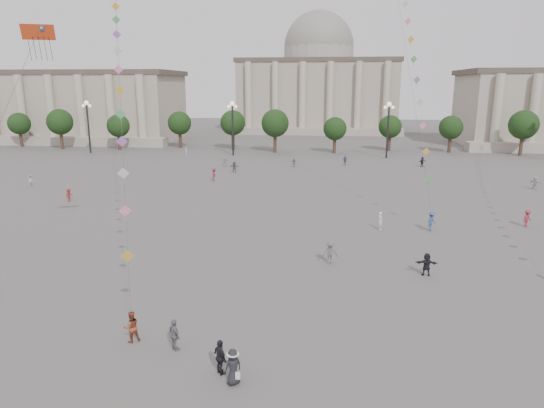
# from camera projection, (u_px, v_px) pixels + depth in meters

# --- Properties ---
(ground) EXTENTS (360.00, 360.00, 0.00)m
(ground) POSITION_uv_depth(u_px,v_px,m) (253.00, 333.00, 27.56)
(ground) COLOR #53514E
(ground) RESTS_ON ground
(hall_west) EXTENTS (84.00, 26.22, 17.20)m
(hall_west) POSITION_uv_depth(u_px,v_px,m) (22.00, 106.00, 124.62)
(hall_west) COLOR #A59C8A
(hall_west) RESTS_ON ground
(hall_central) EXTENTS (48.30, 34.30, 35.50)m
(hall_central) POSITION_uv_depth(u_px,v_px,m) (318.00, 83.00, 148.76)
(hall_central) COLOR #A59C8A
(hall_central) RESTS_ON ground
(tree_row) EXTENTS (137.12, 5.12, 8.00)m
(tree_row) POSITION_uv_depth(u_px,v_px,m) (311.00, 126.00, 101.48)
(tree_row) COLOR #3D291E
(tree_row) RESTS_ON ground
(lamp_post_far_west) EXTENTS (2.00, 0.90, 10.65)m
(lamp_post_far_west) POSITION_uv_depth(u_px,v_px,m) (88.00, 117.00, 98.42)
(lamp_post_far_west) COLOR #262628
(lamp_post_far_west) RESTS_ON ground
(lamp_post_mid_west) EXTENTS (2.00, 0.90, 10.65)m
(lamp_post_mid_west) POSITION_uv_depth(u_px,v_px,m) (233.00, 118.00, 95.00)
(lamp_post_mid_west) COLOR #262628
(lamp_post_mid_west) RESTS_ON ground
(lamp_post_mid_east) EXTENTS (2.00, 0.90, 10.65)m
(lamp_post_mid_east) POSITION_uv_depth(u_px,v_px,m) (388.00, 120.00, 91.59)
(lamp_post_mid_east) COLOR #262628
(lamp_post_mid_east) RESTS_ON ground
(person_crowd_0) EXTENTS (1.01, 0.48, 1.69)m
(person_crowd_0) POSITION_uv_depth(u_px,v_px,m) (345.00, 160.00, 84.88)
(person_crowd_0) COLOR #354F79
(person_crowd_0) RESTS_ON ground
(person_crowd_1) EXTENTS (0.85, 0.93, 1.56)m
(person_crowd_1) POSITION_uv_depth(u_px,v_px,m) (31.00, 181.00, 67.31)
(person_crowd_1) COLOR silver
(person_crowd_1) RESTS_ON ground
(person_crowd_2) EXTENTS (0.82, 1.14, 1.60)m
(person_crowd_2) POSITION_uv_depth(u_px,v_px,m) (69.00, 195.00, 58.53)
(person_crowd_2) COLOR maroon
(person_crowd_2) RESTS_ON ground
(person_crowd_3) EXTENTS (1.61, 0.56, 1.72)m
(person_crowd_3) POSITION_uv_depth(u_px,v_px,m) (427.00, 264.00, 35.69)
(person_crowd_3) COLOR black
(person_crowd_3) RESTS_ON ground
(person_crowd_4) EXTENTS (1.46, 1.30, 1.60)m
(person_crowd_4) POSITION_uv_depth(u_px,v_px,m) (225.00, 162.00, 83.69)
(person_crowd_4) COLOR beige
(person_crowd_4) RESTS_ON ground
(person_crowd_6) EXTENTS (1.31, 0.92, 1.85)m
(person_crowd_6) POSITION_uv_depth(u_px,v_px,m) (330.00, 252.00, 38.04)
(person_crowd_6) COLOR #57585C
(person_crowd_6) RESTS_ON ground
(person_crowd_7) EXTENTS (1.51, 1.51, 1.75)m
(person_crowd_7) POSITION_uv_depth(u_px,v_px,m) (535.00, 183.00, 65.28)
(person_crowd_7) COLOR beige
(person_crowd_7) RESTS_ON ground
(person_crowd_8) EXTENTS (1.28, 1.19, 1.73)m
(person_crowd_8) POSITION_uv_depth(u_px,v_px,m) (527.00, 218.00, 47.94)
(person_crowd_8) COLOR maroon
(person_crowd_8) RESTS_ON ground
(person_crowd_9) EXTENTS (1.59, 1.25, 1.68)m
(person_crowd_9) POSITION_uv_depth(u_px,v_px,m) (422.00, 162.00, 83.46)
(person_crowd_9) COLOR black
(person_crowd_9) RESTS_ON ground
(person_crowd_10) EXTENTS (0.60, 0.71, 1.66)m
(person_crowd_10) POSITION_uv_depth(u_px,v_px,m) (186.00, 152.00, 95.66)
(person_crowd_10) COLOR silver
(person_crowd_10) RESTS_ON ground
(person_crowd_12) EXTENTS (1.66, 0.67, 1.75)m
(person_crowd_12) POSITION_uv_depth(u_px,v_px,m) (234.00, 167.00, 77.98)
(person_crowd_12) COLOR #59595D
(person_crowd_12) RESTS_ON ground
(person_crowd_13) EXTENTS (0.61, 0.75, 1.76)m
(person_crowd_13) POSITION_uv_depth(u_px,v_px,m) (380.00, 221.00, 47.05)
(person_crowd_13) COLOR white
(person_crowd_13) RESTS_ON ground
(person_crowd_16) EXTENTS (0.90, 0.45, 1.48)m
(person_crowd_16) POSITION_uv_depth(u_px,v_px,m) (294.00, 163.00, 83.00)
(person_crowd_16) COLOR slate
(person_crowd_16) RESTS_ON ground
(person_crowd_17) EXTENTS (0.83, 1.31, 1.93)m
(person_crowd_17) POSITION_uv_depth(u_px,v_px,m) (214.00, 175.00, 70.85)
(person_crowd_17) COLOR maroon
(person_crowd_17) RESTS_ON ground
(tourist_1) EXTENTS (1.03, 1.09, 1.81)m
(tourist_1) POSITION_uv_depth(u_px,v_px,m) (220.00, 357.00, 23.43)
(tourist_1) COLOR black
(tourist_1) RESTS_ON ground
(tourist_3) EXTENTS (1.04, 1.03, 1.76)m
(tourist_3) POSITION_uv_depth(u_px,v_px,m) (174.00, 335.00, 25.57)
(tourist_3) COLOR slate
(tourist_3) RESTS_ON ground
(kite_flyer_0) EXTENTS (1.09, 1.06, 1.77)m
(kite_flyer_0) POSITION_uv_depth(u_px,v_px,m) (131.00, 327.00, 26.43)
(kite_flyer_0) COLOR brown
(kite_flyer_0) RESTS_ON ground
(kite_flyer_1) EXTENTS (1.35, 1.44, 1.95)m
(kite_flyer_1) POSITION_uv_depth(u_px,v_px,m) (431.00, 221.00, 46.53)
(kite_flyer_1) COLOR #364F7A
(kite_flyer_1) RESTS_ON ground
(hat_person) EXTENTS (1.03, 0.99, 1.77)m
(hat_person) POSITION_uv_depth(u_px,v_px,m) (233.00, 366.00, 22.65)
(hat_person) COLOR black
(hat_person) RESTS_ON ground
(dragon_kite) EXTENTS (2.26, 5.96, 19.08)m
(dragon_kite) POSITION_uv_depth(u_px,v_px,m) (38.00, 45.00, 33.93)
(dragon_kite) COLOR red
(dragon_kite) RESTS_ON ground
(kite_train_west) EXTENTS (21.64, 49.92, 66.76)m
(kite_train_west) POSITION_uv_depth(u_px,v_px,m) (116.00, 7.00, 48.95)
(kite_train_west) COLOR #3F3F3F
(kite_train_west) RESTS_ON ground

